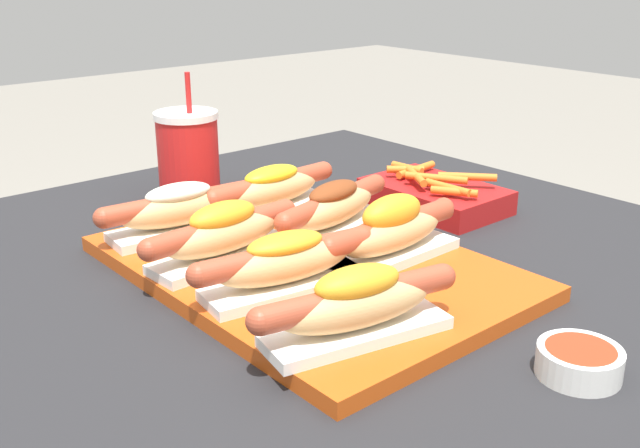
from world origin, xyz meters
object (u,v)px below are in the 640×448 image
object	(u,v)px
hot_dog_3	(357,305)
sauce_bowl	(579,360)
hot_dog_0	(179,209)
hot_dog_5	(334,208)
drink_cup	(188,155)
hot_dog_4	(272,190)
hot_dog_6	(391,232)
serving_tray	(307,267)
fries_basket	(435,195)
hot_dog_2	(285,263)
hot_dog_1	(223,234)

from	to	relation	value
hot_dog_3	sauce_bowl	world-z (taller)	hot_dog_3
hot_dog_0	hot_dog_5	xyz separation A→B (m)	(0.12, 0.15, -0.00)
hot_dog_0	sauce_bowl	world-z (taller)	hot_dog_0
hot_dog_0	drink_cup	world-z (taller)	drink_cup
hot_dog_4	hot_dog_6	distance (m)	0.22
serving_tray	hot_dog_0	bearing A→B (deg)	-158.70
hot_dog_5	fries_basket	size ratio (longest dim) A/B	1.08
hot_dog_4	fries_basket	xyz separation A→B (m)	(0.10, 0.23, -0.03)
hot_dog_0	hot_dog_2	size ratio (longest dim) A/B	1.01
hot_dog_4	drink_cup	bearing A→B (deg)	-173.69
drink_cup	fries_basket	bearing A→B (deg)	41.59
serving_tray	hot_dog_0	world-z (taller)	hot_dog_0
hot_dog_3	fries_basket	bearing A→B (deg)	121.98
hot_dog_3	sauce_bowl	distance (m)	0.20
hot_dog_1	hot_dog_6	distance (m)	0.19
hot_dog_3	hot_dog_6	bearing A→B (deg)	124.92
hot_dog_3	drink_cup	size ratio (longest dim) A/B	1.13
hot_dog_3	hot_dog_5	size ratio (longest dim) A/B	1.00
hot_dog_2	hot_dog_5	size ratio (longest dim) A/B	1.01
hot_dog_5	drink_cup	distance (m)	0.30
hot_dog_1	sauce_bowl	xyz separation A→B (m)	(0.39, 0.12, -0.04)
hot_dog_1	sauce_bowl	world-z (taller)	hot_dog_1
serving_tray	hot_dog_6	distance (m)	0.11
hot_dog_2	fries_basket	bearing A→B (deg)	107.43
hot_dog_0	fries_basket	size ratio (longest dim) A/B	1.10
hot_dog_5	hot_dog_6	world-z (taller)	hot_dog_6
hot_dog_4	hot_dog_6	bearing A→B (deg)	0.80
hot_dog_0	hot_dog_3	size ratio (longest dim) A/B	1.02
fries_basket	hot_dog_0	bearing A→B (deg)	-106.30
hot_dog_1	hot_dog_5	size ratio (longest dim) A/B	1.02
hot_dog_0	sauce_bowl	bearing A→B (deg)	12.23
hot_dog_6	drink_cup	distance (m)	0.41
hot_dog_0	hot_dog_1	bearing A→B (deg)	-4.06
hot_dog_5	drink_cup	bearing A→B (deg)	-173.50
serving_tray	hot_dog_2	xyz separation A→B (m)	(0.05, -0.07, 0.04)
hot_dog_2	hot_dog_6	distance (m)	0.15
hot_dog_5	sauce_bowl	bearing A→B (deg)	-6.44
hot_dog_5	sauce_bowl	distance (m)	0.38
drink_cup	serving_tray	bearing A→B (deg)	-8.42
hot_dog_5	serving_tray	bearing A→B (deg)	-59.94
serving_tray	sauce_bowl	bearing A→B (deg)	7.21
hot_dog_1	hot_dog_6	xyz separation A→B (m)	(0.12, 0.15, 0.00)
hot_dog_1	hot_dog_3	size ratio (longest dim) A/B	1.02
serving_tray	hot_dog_4	distance (m)	0.18
hot_dog_1	sauce_bowl	size ratio (longest dim) A/B	2.91
hot_dog_3	hot_dog_2	bearing A→B (deg)	174.25
serving_tray	hot_dog_5	bearing A→B (deg)	120.06
hot_dog_2	drink_cup	world-z (taller)	drink_cup
hot_dog_0	sauce_bowl	distance (m)	0.51
serving_tray	hot_dog_0	xyz separation A→B (m)	(-0.17, -0.07, 0.04)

